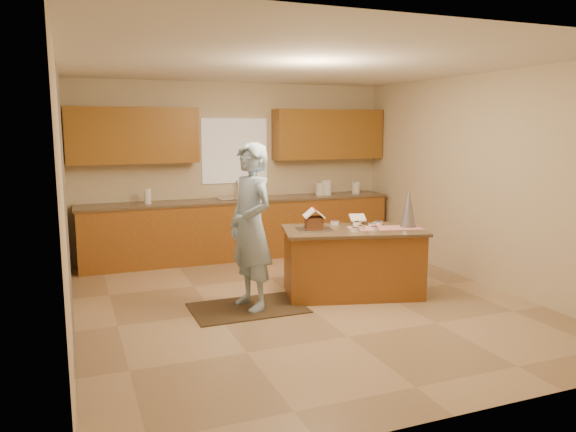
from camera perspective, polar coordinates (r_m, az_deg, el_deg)
The scene contains 28 objects.
floor at distance 6.52m, azimuth 1.48°, elevation -8.92°, with size 5.50×5.50×0.00m, color tan.
ceiling at distance 6.23m, azimuth 1.59°, elevation 15.39°, with size 5.50×5.50×0.00m, color silver.
wall_back at distance 8.82m, azimuth -5.54°, elevation 4.75°, with size 5.50×5.50×0.00m, color beige.
wall_front at distance 3.89m, azimuth 17.71°, elevation -1.28°, with size 5.50×5.50×0.00m, color beige.
wall_left at distance 5.74m, azimuth -22.10°, elevation 1.74°, with size 5.50×5.50×0.00m, color beige.
wall_right at distance 7.57m, azimuth 19.24°, elevation 3.55°, with size 5.50×5.50×0.00m, color beige.
stone_accent at distance 4.96m, azimuth -21.83°, elevation -0.49°, with size 2.50×2.50×0.00m, color gray.
window_curtain at distance 8.77m, azimuth -5.51°, elevation 6.69°, with size 1.05×0.03×1.00m, color white.
back_counter_base at distance 8.65m, azimuth -4.89°, elevation -1.41°, with size 4.80×0.60×0.88m, color #8E581D.
back_counter_top at distance 8.58m, azimuth -4.93°, elevation 1.61°, with size 4.85×0.63×0.04m, color brown.
upper_cabinet_left at distance 8.31m, azimuth -15.66°, elevation 7.99°, with size 1.85×0.35×0.80m, color olive.
upper_cabinet_right at distance 9.18m, azimuth 4.16°, elevation 8.38°, with size 1.85×0.35×0.80m, color olive.
sink at distance 8.58m, azimuth -4.93°, elevation 1.55°, with size 0.70×0.45×0.12m, color silver.
faucet at distance 8.73m, azimuth -5.29°, elevation 2.80°, with size 0.03×0.03×0.28m, color silver.
island_base at distance 6.78m, azimuth 6.67°, elevation -4.85°, with size 1.59×0.79×0.78m, color #8E581D.
island_top at distance 6.69m, azimuth 6.73°, elevation -1.48°, with size 1.66×0.87×0.04m, color brown.
table_runner at distance 6.79m, azimuth 10.00°, elevation -1.23°, with size 0.88×0.32×0.01m, color #BA0D0D.
baking_tray at distance 6.55m, azimuth 2.68°, elevation -1.40°, with size 0.41×0.30×0.02m, color silver.
cookbook at distance 7.03m, azimuth 7.18°, elevation -0.17°, with size 0.19×0.02×0.16m, color white.
tinsel_tree at distance 6.88m, azimuth 12.28°, elevation 0.87°, with size 0.19×0.19×0.49m, color silver.
rug at distance 6.34m, azimuth -4.18°, elevation -9.42°, with size 1.25×0.82×0.01m, color black.
boy at distance 6.12m, azimuth -3.83°, elevation -1.10°, with size 0.67×0.44×1.85m, color #98BAD8.
canister_a at distance 9.04m, azimuth 3.34°, elevation 2.80°, with size 0.15×0.15×0.20m, color white.
canister_b at distance 9.09m, azimuth 4.00°, elevation 2.95°, with size 0.17×0.17×0.24m, color white.
canister_c at distance 9.34m, azimuth 7.00°, elevation 2.90°, with size 0.13×0.13×0.19m, color white.
paper_towel at distance 8.27m, azimuth -14.27°, elevation 2.00°, with size 0.10×0.10×0.22m, color white.
gingerbread_house at distance 6.53m, azimuth 2.69°, elevation -0.50°, with size 0.30×0.30×0.25m.
candy_bowls at distance 6.78m, azimuth 7.60°, elevation -1.00°, with size 0.58×0.62×0.05m.
Camera 1 is at (-2.44, -5.70, 2.03)m, focal length 34.54 mm.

